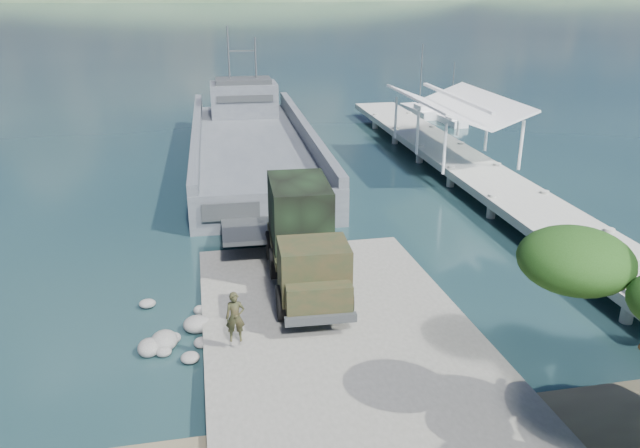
{
  "coord_description": "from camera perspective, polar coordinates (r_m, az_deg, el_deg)",
  "views": [
    {
      "loc": [
        -4.63,
        -20.81,
        12.47
      ],
      "look_at": [
        0.67,
        6.0,
        1.92
      ],
      "focal_mm": 35.0,
      "sensor_mm": 36.0,
      "label": 1
    }
  ],
  "objects": [
    {
      "name": "pier",
      "position": [
        44.67,
        12.52,
        6.52
      ],
      "size": [
        6.4,
        44.0,
        6.1
      ],
      "color": "#B8BAAF",
      "rests_on": "ground"
    },
    {
      "name": "boat_ramp",
      "position": [
        23.73,
        1.71,
        -9.9
      ],
      "size": [
        10.0,
        18.0,
        0.5
      ],
      "primitive_type": "cube",
      "color": "slate",
      "rests_on": "ground"
    },
    {
      "name": "military_truck",
      "position": [
        26.18,
        -1.48,
        -1.3
      ],
      "size": [
        3.18,
        8.77,
        4.01
      ],
      "rotation": [
        0.0,
        0.0,
        -0.05
      ],
      "color": "black",
      "rests_on": "boat_ramp"
    },
    {
      "name": "soldier",
      "position": [
        21.97,
        -7.71,
        -9.31
      ],
      "size": [
        0.69,
        0.48,
        1.83
      ],
      "primitive_type": "imported",
      "rotation": [
        0.0,
        0.0,
        -0.06
      ],
      "color": "#202E19",
      "rests_on": "boat_ramp"
    },
    {
      "name": "landing_craft",
      "position": [
        46.84,
        -6.19,
        6.58
      ],
      "size": [
        9.31,
        33.85,
        9.99
      ],
      "rotation": [
        0.0,
        0.0,
        -0.03
      ],
      "color": "#474D54",
      "rests_on": "ground"
    },
    {
      "name": "sailboat_near",
      "position": [
        61.47,
        11.88,
        9.26
      ],
      "size": [
        1.65,
        4.89,
        5.88
      ],
      "rotation": [
        0.0,
        0.0,
        0.05
      ],
      "color": "white",
      "rests_on": "ground"
    },
    {
      "name": "shoreline_rocks",
      "position": [
        24.74,
        -13.46,
        -9.81
      ],
      "size": [
        3.2,
        5.6,
        0.9
      ],
      "primitive_type": null,
      "color": "slate",
      "rests_on": "ground"
    },
    {
      "name": "ground",
      "position": [
        24.69,
        1.19,
        -9.23
      ],
      "size": [
        1400.0,
        1400.0,
        0.0
      ],
      "primitive_type": "plane",
      "color": "#18343A",
      "rests_on": "ground"
    },
    {
      "name": "sailboat_far",
      "position": [
        64.93,
        9.1,
        10.12
      ],
      "size": [
        2.28,
        6.06,
        7.22
      ],
      "rotation": [
        0.0,
        0.0,
        0.09
      ],
      "color": "white",
      "rests_on": "ground"
    }
  ]
}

